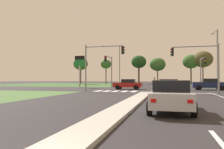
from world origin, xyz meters
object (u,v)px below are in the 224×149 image
(treeline_fifth, at_px, (203,59))
(treeline_third, at_px, (139,62))
(car_maroon_third, at_px, (168,87))
(street_lamp_second, at_px, (217,56))
(car_silver_fourth, at_px, (171,95))
(fuel_price_totem, at_px, (80,64))
(traffic_signal_near_left, at_px, (100,59))
(pedestrian_at_median, at_px, (154,80))
(traffic_signal_far_right, at_px, (202,67))
(treeline_second, at_px, (106,64))
(treeline_sixth, at_px, (191,62))
(traffic_signal_near_right, at_px, (200,59))
(car_red_second, at_px, (128,84))
(treeline_near, at_px, (81,64))
(car_navy_near, at_px, (209,84))
(treeline_fourth, at_px, (158,64))
(street_lamp_third, at_px, (120,64))
(traffic_signal_far_left, at_px, (109,66))

(treeline_fifth, bearing_deg, treeline_third, 179.05)
(car_maroon_third, bearing_deg, street_lamp_second, 60.54)
(car_silver_fourth, bearing_deg, fuel_price_totem, 120.57)
(traffic_signal_near_left, bearing_deg, pedestrian_at_median, 72.29)
(traffic_signal_far_right, bearing_deg, treeline_second, 130.57)
(traffic_signal_far_right, xyz_separation_m, treeline_sixth, (1.05, 27.69, 2.91))
(car_maroon_third, height_order, car_silver_fourth, car_maroon_third)
(traffic_signal_far_right, bearing_deg, traffic_signal_near_right, -99.38)
(car_red_second, relative_size, car_silver_fourth, 0.93)
(treeline_near, distance_m, treeline_fifth, 34.97)
(fuel_price_totem, bearing_deg, car_navy_near, -10.38)
(car_red_second, xyz_separation_m, fuel_price_totem, (-9.57, 4.30, 3.41))
(car_navy_near, xyz_separation_m, treeline_fifth, (3.71, 30.85, 6.07))
(car_navy_near, relative_size, treeline_sixth, 0.54)
(traffic_signal_far_right, bearing_deg, pedestrian_at_median, 142.21)
(car_silver_fourth, relative_size, treeline_fourth, 0.60)
(car_navy_near, height_order, traffic_signal_near_left, traffic_signal_near_left)
(traffic_signal_near_right, relative_size, treeline_fourth, 0.70)
(traffic_signal_near_left, bearing_deg, treeline_second, 104.49)
(street_lamp_third, xyz_separation_m, treeline_fifth, (20.49, 12.38, 1.65))
(traffic_signal_far_right, distance_m, street_lamp_third, 22.02)
(treeline_second, bearing_deg, treeline_fifth, -1.02)
(traffic_signal_far_left, height_order, treeline_near, treeline_near)
(car_silver_fourth, bearing_deg, traffic_signal_far_left, 110.72)
(treeline_near, bearing_deg, fuel_price_totem, -68.22)
(treeline_second, bearing_deg, pedestrian_at_median, -53.73)
(treeline_near, height_order, treeline_sixth, treeline_sixth)
(car_maroon_third, distance_m, traffic_signal_far_right, 17.04)
(fuel_price_totem, bearing_deg, treeline_second, 95.68)
(traffic_signal_far_left, distance_m, treeline_fifth, 33.18)
(treeline_fourth, bearing_deg, treeline_third, -168.24)
(traffic_signal_far_left, height_order, traffic_signal_near_left, traffic_signal_near_left)
(traffic_signal_far_left, xyz_separation_m, traffic_signal_near_right, (13.30, -11.59, -0.11))
(traffic_signal_near_right, relative_size, pedestrian_at_median, 2.94)
(traffic_signal_far_right, distance_m, traffic_signal_near_left, 17.69)
(street_lamp_third, xyz_separation_m, treeline_near, (-14.43, 10.80, 0.86))
(street_lamp_third, bearing_deg, pedestrian_at_median, -44.45)
(treeline_third, bearing_deg, car_red_second, -85.88)
(treeline_second, bearing_deg, traffic_signal_far_right, -49.43)
(fuel_price_totem, height_order, treeline_sixth, treeline_sixth)
(street_lamp_second, bearing_deg, treeline_second, 127.90)
(treeline_sixth, bearing_deg, traffic_signal_far_right, -92.17)
(traffic_signal_far_left, bearing_deg, treeline_third, 86.28)
(street_lamp_third, distance_m, pedestrian_at_median, 12.77)
(car_maroon_third, relative_size, traffic_signal_near_left, 0.76)
(car_maroon_third, distance_m, pedestrian_at_median, 22.17)
(treeline_second, distance_m, treeline_sixth, 24.52)
(traffic_signal_near_left, height_order, treeline_second, treeline_second)
(car_silver_fourth, xyz_separation_m, traffic_signal_near_left, (-8.19, 14.81, 3.22))
(traffic_signal_near_right, height_order, treeline_fourth, treeline_fourth)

